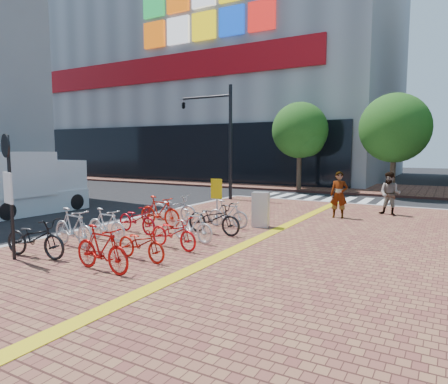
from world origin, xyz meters
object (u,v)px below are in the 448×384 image
Objects in this scene: bike_4 at (160,211)px; bike_0 at (35,238)px; pedestrian_a at (339,195)px; yellow_sign at (217,193)px; traffic_light_pole at (208,122)px; bike_6 at (102,249)px; bike_7 at (141,243)px; bike_9 at (192,226)px; bike_2 at (106,225)px; bike_5 at (174,208)px; bike_1 at (73,228)px; notice_sign at (8,181)px; bike_11 at (228,214)px; box_truck at (29,184)px; bike_3 at (137,219)px; pedestrian_b at (390,194)px; bike_10 at (214,218)px; utility_box at (261,210)px; bike_8 at (173,233)px.

bike_0 is at bearing -179.94° from bike_4.
yellow_sign is at bearing -143.22° from pedestrian_a.
traffic_light_pole reaches higher than yellow_sign.
bike_6 is at bearing -115.22° from pedestrian_a.
bike_9 is (-0.02, 2.30, 0.06)m from bike_7.
bike_5 reaches higher than bike_2.
bike_0 is 1.19m from bike_1.
bike_0 is 1.57m from notice_sign.
yellow_sign reaches higher than bike_2.
notice_sign reaches higher than bike_11.
bike_1 is at bearing 153.24° from bike_11.
box_truck reaches higher than bike_0.
traffic_light_pole is (-2.85, 11.81, 3.75)m from bike_1.
bike_1 is 1.16× the size of bike_11.
yellow_sign reaches higher than bike_11.
bike_1 is at bearing -109.04° from yellow_sign.
bike_7 is 0.52× the size of notice_sign.
notice_sign is (-5.62, -10.30, 1.05)m from pedestrian_a.
bike_3 is 10.64m from traffic_light_pole.
pedestrian_b is (7.02, 11.60, 0.39)m from bike_0.
bike_1 reaches higher than bike_3.
bike_5 is 6.57m from notice_sign.
bike_5 is 0.40× the size of box_truck.
pedestrian_a is at bearing -123.27° from pedestrian_b.
bike_10 is at bearing -40.10° from bike_2.
bike_0 is 6.34m from bike_11.
box_truck is (-10.89, -1.56, 0.54)m from utility_box.
bike_10 is 1.83m from yellow_sign.
bike_10 is 0.41× the size of box_truck.
bike_1 is (-0.00, 1.19, 0.05)m from bike_0.
bike_4 is at bearing -8.95° from bike_0.
bike_9 is 7.03m from pedestrian_a.
bike_1 is at bearing -6.86° from bike_0.
bike_9 is 1.01× the size of bike_11.
notice_sign reaches higher than bike_9.
bike_4 reaches higher than bike_10.
bike_9 is 0.33× the size of box_truck.
bike_7 is 0.94× the size of bike_8.
bike_10 reaches higher than bike_9.
bike_0 is 1.04× the size of pedestrian_a.
pedestrian_b is (6.80, 8.03, 0.44)m from bike_3.
yellow_sign reaches higher than utility_box.
bike_3 is at bearing -71.93° from traffic_light_pole.
pedestrian_b is (4.47, 10.47, 0.48)m from bike_7.
bike_5 is at bearing 13.68° from bike_4.
bike_5 is at bearing 15.40° from bike_3.
bike_7 is 0.90× the size of pedestrian_b.
bike_8 is at bearing -80.69° from bike_2.
bike_0 reaches higher than bike_2.
notice_sign reaches higher than bike_10.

